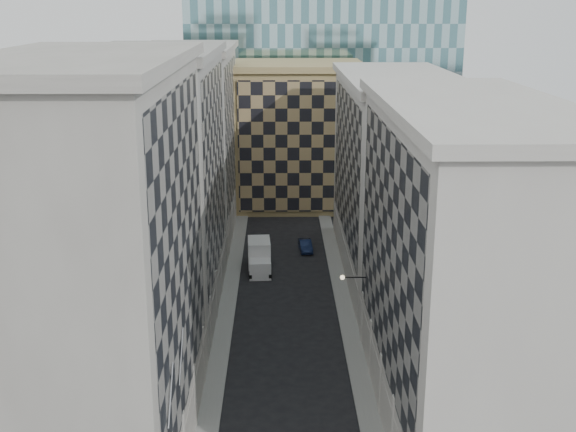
{
  "coord_description": "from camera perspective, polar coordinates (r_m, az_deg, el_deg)",
  "views": [
    {
      "loc": [
        -0.66,
        -27.03,
        26.2
      ],
      "look_at": [
        -0.09,
        12.96,
        14.35
      ],
      "focal_mm": 45.0,
      "sensor_mm": 36.0,
      "label": 1
    }
  ],
  "objects": [
    {
      "name": "sidewalk_west",
      "position": [
        62.89,
        -4.98,
        -8.11
      ],
      "size": [
        1.5,
        100.0,
        0.15
      ],
      "primitive_type": "cube",
      "color": "gray",
      "rests_on": "ground"
    },
    {
      "name": "sidewalk_east",
      "position": [
        63.0,
        4.69,
        -8.05
      ],
      "size": [
        1.5,
        100.0,
        0.15
      ],
      "primitive_type": "cube",
      "color": "gray",
      "rests_on": "ground"
    },
    {
      "name": "bldg_left_a",
      "position": [
        41.92,
        -14.92,
        -4.14
      ],
      "size": [
        10.8,
        22.8,
        23.7
      ],
      "color": "gray",
      "rests_on": "ground"
    },
    {
      "name": "bldg_left_b",
      "position": [
        62.68,
        -10.19,
        2.51
      ],
      "size": [
        10.8,
        22.8,
        22.7
      ],
      "color": "gray",
      "rests_on": "ground"
    },
    {
      "name": "bldg_left_c",
      "position": [
        84.08,
        -7.82,
        5.81
      ],
      "size": [
        10.8,
        22.8,
        21.7
      ],
      "color": "gray",
      "rests_on": "ground"
    },
    {
      "name": "bldg_right_a",
      "position": [
        46.38,
        13.67,
        -4.01
      ],
      "size": [
        10.8,
        26.8,
        20.7
      ],
      "color": "beige",
      "rests_on": "ground"
    },
    {
      "name": "bldg_right_b",
      "position": [
        71.87,
        8.47,
        3.17
      ],
      "size": [
        10.8,
        28.8,
        19.7
      ],
      "color": "beige",
      "rests_on": "ground"
    },
    {
      "name": "tan_block",
      "position": [
        96.43,
        0.78,
        6.49
      ],
      "size": [
        16.8,
        14.8,
        18.8
      ],
      "color": "tan",
      "rests_on": "ground"
    },
    {
      "name": "flagpoles_left",
      "position": [
        38.07,
        -8.83,
        -12.27
      ],
      "size": [
        0.1,
        6.33,
        2.33
      ],
      "color": "gray",
      "rests_on": "ground"
    },
    {
      "name": "bracket_lamp",
      "position": [
        55.04,
        4.51,
        -4.86
      ],
      "size": [
        1.98,
        0.36,
        0.36
      ],
      "color": "black",
      "rests_on": "ground"
    },
    {
      "name": "box_truck",
      "position": [
        73.37,
        -2.28,
        -3.34
      ],
      "size": [
        2.53,
        5.61,
        3.02
      ],
      "rotation": [
        0.0,
        0.0,
        0.05
      ],
      "color": "silver",
      "rests_on": "ground"
    },
    {
      "name": "dark_car",
      "position": [
        79.22,
        1.39,
        -2.35
      ],
      "size": [
        1.59,
        3.79,
        1.22
      ],
      "primitive_type": "imported",
      "rotation": [
        0.0,
        0.0,
        0.08
      ],
      "color": "#0F1A3A",
      "rests_on": "ground"
    }
  ]
}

